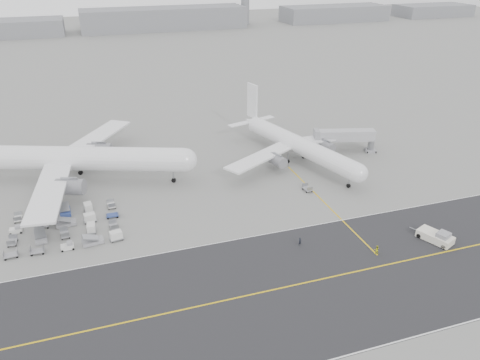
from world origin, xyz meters
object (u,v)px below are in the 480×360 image
object	(u,v)px
control_tower	(245,0)
airliner_a	(74,158)
jet_bridge	(345,136)
ground_crew_b	(376,250)
ground_crew_a	(300,242)
airliner_b	(297,144)
pushback_tug	(436,237)

from	to	relation	value
control_tower	airliner_a	xyz separation A→B (m)	(-120.91, -231.45, -10.48)
jet_bridge	ground_crew_b	size ratio (longest dim) A/B	9.75
jet_bridge	ground_crew_a	xyz separation A→B (m)	(-30.18, -37.02, -3.65)
airliner_a	ground_crew_a	size ratio (longest dim) A/B	32.45
airliner_b	pushback_tug	size ratio (longest dim) A/B	5.37
pushback_tug	airliner_a	bearing A→B (deg)	120.05
airliner_b	jet_bridge	world-z (taller)	airliner_b
ground_crew_b	airliner_a	bearing A→B (deg)	-20.10
control_tower	airliner_b	bearing A→B (deg)	-105.68
pushback_tug	control_tower	bearing A→B (deg)	55.44
airliner_a	ground_crew_b	world-z (taller)	airliner_a
jet_bridge	airliner_a	bearing A→B (deg)	-167.96
airliner_a	ground_crew_b	bearing A→B (deg)	-113.08
ground_crew_a	control_tower	bearing A→B (deg)	50.94
control_tower	airliner_b	world-z (taller)	control_tower
airliner_a	jet_bridge	distance (m)	69.22
airliner_b	pushback_tug	distance (m)	43.60
pushback_tug	ground_crew_a	size ratio (longest dim) A/B	4.89
airliner_a	ground_crew_a	distance (m)	56.97
pushback_tug	ground_crew_a	xyz separation A→B (m)	(-24.95, 6.66, -0.13)
ground_crew_a	pushback_tug	bearing A→B (deg)	-37.27
pushback_tug	ground_crew_b	size ratio (longest dim) A/B	4.73
airliner_a	jet_bridge	xyz separation A→B (m)	(69.08, -4.31, -1.27)
airliner_a	airliner_b	bearing A→B (deg)	-75.58
airliner_b	pushback_tug	world-z (taller)	airliner_b
airliner_b	jet_bridge	bearing A→B (deg)	-11.19
control_tower	pushback_tug	xyz separation A→B (m)	(-57.05, -279.45, -15.26)
airliner_b	pushback_tug	xyz separation A→B (m)	(9.49, -42.40, -3.61)
jet_bridge	ground_crew_a	bearing A→B (deg)	-113.57
airliner_a	ground_crew_b	xyz separation A→B (m)	(50.89, -48.08, -4.89)
pushback_tug	airliner_b	bearing A→B (deg)	79.59
jet_bridge	ground_crew_a	size ratio (longest dim) A/B	10.08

